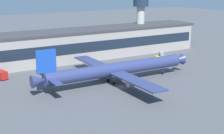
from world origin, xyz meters
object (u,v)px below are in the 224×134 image
object	(u,v)px
control_tower	(141,16)
traffic_cone_0	(123,86)
airliner	(115,69)
follow_me_car	(162,54)
fuel_truck	(0,74)
traffic_cone_1	(138,90)
baggage_tug	(158,58)

from	to	relation	value
control_tower	traffic_cone_0	world-z (taller)	control_tower
traffic_cone_0	airliner	bearing A→B (deg)	83.62
follow_me_car	traffic_cone_0	bearing A→B (deg)	-143.83
fuel_truck	traffic_cone_1	bearing A→B (deg)	-46.79
control_tower	baggage_tug	bearing A→B (deg)	-108.05
control_tower	traffic_cone_1	xyz separation A→B (m)	(-44.21, -59.76, -18.43)
control_tower	traffic_cone_1	distance (m)	76.58
baggage_tug	traffic_cone_1	world-z (taller)	baggage_tug
traffic_cone_0	traffic_cone_1	distance (m)	6.53
follow_me_car	airliner	bearing A→B (deg)	-148.81
baggage_tug	traffic_cone_1	xyz separation A→B (m)	(-35.49, -33.00, -0.77)
traffic_cone_1	traffic_cone_0	bearing A→B (deg)	111.85
control_tower	follow_me_car	bearing A→B (deg)	-93.65
airliner	follow_me_car	size ratio (longest dim) A/B	13.63
traffic_cone_1	fuel_truck	bearing A→B (deg)	133.21
fuel_truck	baggage_tug	distance (m)	73.39
airliner	control_tower	bearing A→B (deg)	46.00
airliner	baggage_tug	size ratio (longest dim) A/B	17.18
traffic_cone_0	traffic_cone_1	bearing A→B (deg)	-68.15
airliner	follow_me_car	bearing A→B (deg)	31.19
control_tower	traffic_cone_0	xyz separation A→B (m)	(-46.64, -53.69, -18.39)
traffic_cone_1	follow_me_car	bearing A→B (deg)	42.42
control_tower	fuel_truck	bearing A→B (deg)	-166.41
baggage_tug	airliner	bearing A→B (deg)	-150.77
control_tower	traffic_cone_1	world-z (taller)	control_tower
airliner	control_tower	size ratio (longest dim) A/B	2.17
airliner	traffic_cone_0	size ratio (longest dim) A/B	89.25
control_tower	baggage_tug	xyz separation A→B (m)	(-8.72, -26.75, -17.67)
fuel_truck	airliner	bearing A→B (deg)	-37.84
fuel_truck	control_tower	bearing A→B (deg)	13.59
airliner	traffic_cone_1	world-z (taller)	airliner
baggage_tug	traffic_cone_0	distance (m)	46.52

